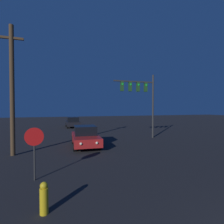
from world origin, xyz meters
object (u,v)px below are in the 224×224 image
at_px(traffic_signal_mast, 141,94).
at_px(stop_sign, 34,143).
at_px(car_near, 85,136).
at_px(fire_hydrant, 44,198).
at_px(car_far, 73,122).
at_px(utility_pole, 12,89).

relative_size(traffic_signal_mast, stop_sign, 2.86).
bearing_deg(car_near, traffic_signal_mast, -159.93).
distance_m(car_near, fire_hydrant, 8.83).
distance_m(car_near, stop_sign, 6.64).
relative_size(traffic_signal_mast, fire_hydrant, 6.84).
height_order(car_far, fire_hydrant, car_far).
height_order(stop_sign, utility_pole, utility_pole).
bearing_deg(traffic_signal_mast, car_near, -162.83).
bearing_deg(car_far, car_near, -92.53).
relative_size(car_near, fire_hydrant, 4.89).
height_order(car_near, traffic_signal_mast, traffic_signal_mast).
distance_m(traffic_signal_mast, fire_hydrant, 13.82).
xyz_separation_m(car_near, car_far, (0.29, 14.04, 0.00)).
height_order(traffic_signal_mast, fire_hydrant, traffic_signal_mast).
xyz_separation_m(stop_sign, utility_pole, (-1.77, 4.60, 2.71)).
bearing_deg(stop_sign, car_far, 80.42).
bearing_deg(utility_pole, traffic_signal_mast, 15.92).
xyz_separation_m(traffic_signal_mast, stop_sign, (-8.91, -7.65, -2.87)).
bearing_deg(car_near, car_far, -88.26).
xyz_separation_m(car_near, stop_sign, (-3.07, -5.84, 0.78)).
xyz_separation_m(utility_pole, fire_hydrant, (2.30, -7.20, -3.81)).
relative_size(car_near, stop_sign, 2.04).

